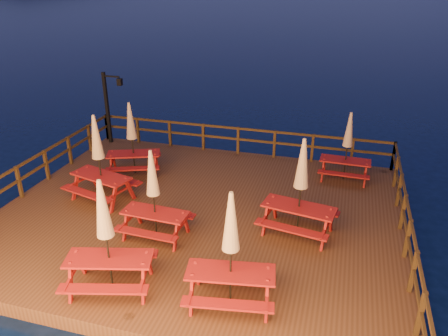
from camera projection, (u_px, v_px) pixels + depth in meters
The scene contains 12 objects.
ground at pixel (199, 223), 13.53m from camera, with size 500.00×500.00×0.00m, color black.
deck at pixel (199, 217), 13.45m from camera, with size 12.00×10.00×0.40m, color #4A2B17.
deck_piles at pixel (199, 231), 13.66m from camera, with size 11.44×9.44×1.40m.
railing at pixel (216, 166), 14.60m from camera, with size 11.80×9.75×1.10m.
lamp_post at pixel (110, 102), 17.94m from camera, with size 0.85×0.18×3.00m.
picnic_table_0 at pixel (153, 194), 11.59m from camera, with size 1.87×1.56×2.58m.
picnic_table_1 at pixel (347, 145), 14.92m from camera, with size 1.76×1.46×2.45m.
picnic_table_2 at pixel (301, 186), 11.69m from camera, with size 2.23×1.95×2.84m.
picnic_table_3 at pixel (106, 235), 9.60m from camera, with size 2.30×2.06×2.80m.
picnic_table_4 at pixel (99, 157), 13.49m from camera, with size 2.33×2.08×2.83m.
picnic_table_5 at pixel (231, 248), 9.17m from camera, with size 2.17×1.89×2.76m.
picnic_table_6 at pixel (132, 138), 15.30m from camera, with size 2.27×2.09×2.65m.
Camera 1 is at (3.93, -10.93, 7.19)m, focal length 35.00 mm.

